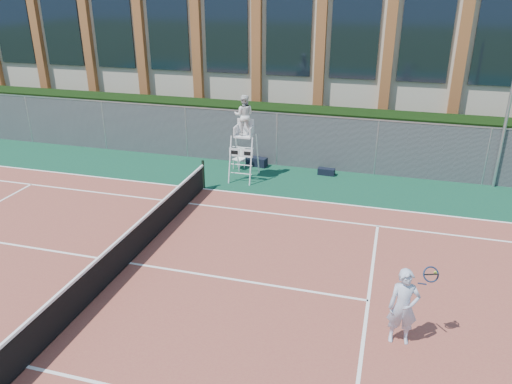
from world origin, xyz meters
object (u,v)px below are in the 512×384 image
(plastic_chair, at_px, (240,157))
(umpire_chair, at_px, (244,118))
(tennis_player, at_px, (403,307))
(steel_pole, at_px, (504,130))

(plastic_chair, bearing_deg, umpire_chair, -63.40)
(tennis_player, bearing_deg, steel_pole, 71.95)
(plastic_chair, relative_size, tennis_player, 0.49)
(umpire_chair, height_order, tennis_player, umpire_chair)
(umpire_chair, xyz_separation_m, plastic_chair, (-0.49, 0.97, -1.90))
(tennis_player, bearing_deg, plastic_chair, 124.84)
(steel_pole, xyz_separation_m, umpire_chair, (-9.25, -1.66, 0.22))
(steel_pole, bearing_deg, plastic_chair, -175.96)
(steel_pole, relative_size, tennis_player, 2.52)
(plastic_chair, distance_m, tennis_player, 11.34)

